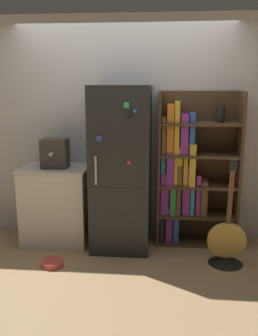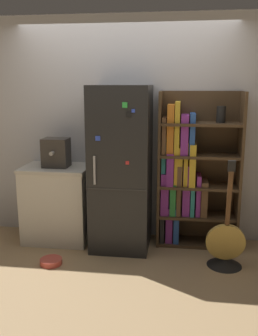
# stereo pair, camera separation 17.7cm
# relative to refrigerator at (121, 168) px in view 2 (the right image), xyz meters

# --- Properties ---
(ground_plane) EXTENTS (16.00, 16.00, 0.00)m
(ground_plane) POSITION_rel_refrigerator_xyz_m (0.00, -0.12, -0.91)
(ground_plane) COLOR tan
(wall_back) EXTENTS (8.00, 0.05, 2.60)m
(wall_back) POSITION_rel_refrigerator_xyz_m (0.00, 0.36, 0.39)
(wall_back) COLOR silver
(wall_back) RESTS_ON ground_plane
(refrigerator) EXTENTS (0.64, 0.69, 1.82)m
(refrigerator) POSITION_rel_refrigerator_xyz_m (0.00, 0.00, 0.00)
(refrigerator) COLOR black
(refrigerator) RESTS_ON ground_plane
(bookshelf) EXTENTS (0.91, 0.37, 1.76)m
(bookshelf) POSITION_rel_refrigerator_xyz_m (0.74, 0.18, -0.08)
(bookshelf) COLOR #4C3823
(bookshelf) RESTS_ON ground_plane
(kitchen_counter) EXTENTS (0.77, 0.58, 0.90)m
(kitchen_counter) POSITION_rel_refrigerator_xyz_m (-0.77, 0.06, -0.46)
(kitchen_counter) COLOR silver
(kitchen_counter) RESTS_ON ground_plane
(espresso_machine) EXTENTS (0.29, 0.29, 0.33)m
(espresso_machine) POSITION_rel_refrigerator_xyz_m (-0.76, 0.04, 0.15)
(espresso_machine) COLOR #38332D
(espresso_machine) RESTS_ON kitchen_counter
(guitar) EXTENTS (0.40, 0.36, 1.13)m
(guitar) POSITION_rel_refrigerator_xyz_m (1.13, -0.37, -0.74)
(guitar) COLOR black
(guitar) RESTS_ON ground_plane
(pet_bowl) EXTENTS (0.23, 0.23, 0.06)m
(pet_bowl) POSITION_rel_refrigerator_xyz_m (-0.65, -0.58, -0.88)
(pet_bowl) COLOR #D84C3F
(pet_bowl) RESTS_ON ground_plane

